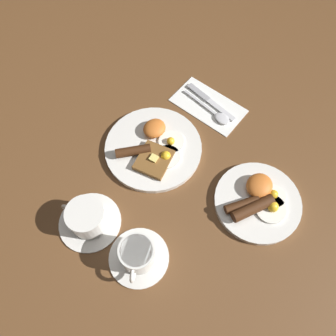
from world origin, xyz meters
The scene contains 8 objects.
ground_plane centered at (0.00, 0.00, 0.00)m, with size 3.00×3.00×0.00m, color brown.
breakfast_plate_near centered at (0.00, 0.00, 0.01)m, with size 0.26×0.26×0.04m.
breakfast_plate_far centered at (-0.05, 0.30, 0.01)m, with size 0.22×0.22×0.05m.
teacup_near centered at (0.26, 0.02, 0.03)m, with size 0.15×0.15×0.07m.
teacup_far centered at (0.24, 0.17, 0.03)m, with size 0.14×0.14×0.08m.
napkin centered at (-0.22, 0.02, 0.00)m, with size 0.12×0.21×0.01m, color white.
knife centered at (-0.23, 0.01, 0.01)m, with size 0.03×0.18×0.01m.
spoon centered at (-0.20, 0.07, 0.01)m, with size 0.04×0.17×0.01m.
Camera 1 is at (0.32, 0.33, 0.78)m, focal length 35.00 mm.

